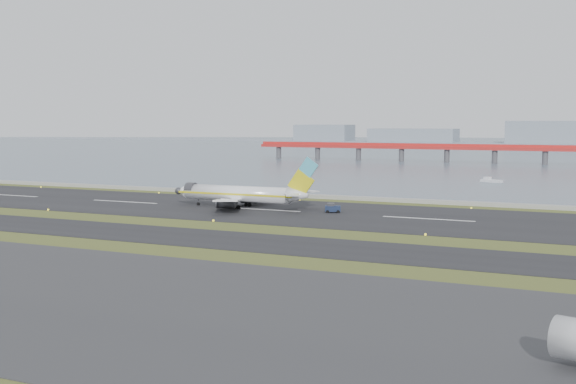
% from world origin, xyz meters
% --- Properties ---
extents(ground, '(1000.00, 1000.00, 0.00)m').
position_xyz_m(ground, '(0.00, 0.00, 0.00)').
color(ground, '#394E1B').
rests_on(ground, ground).
extents(taxiway_strip, '(1000.00, 18.00, 0.10)m').
position_xyz_m(taxiway_strip, '(0.00, -12.00, 0.05)').
color(taxiway_strip, black).
rests_on(taxiway_strip, ground).
extents(runway_strip, '(1000.00, 45.00, 0.10)m').
position_xyz_m(runway_strip, '(0.00, 30.00, 0.05)').
color(runway_strip, black).
rests_on(runway_strip, ground).
extents(seawall, '(1000.00, 2.50, 1.00)m').
position_xyz_m(seawall, '(0.00, 60.00, 0.50)').
color(seawall, gray).
rests_on(seawall, ground).
extents(bay_water, '(1400.00, 800.00, 1.30)m').
position_xyz_m(bay_water, '(0.00, 460.00, 0.00)').
color(bay_water, '#4A5C6B').
rests_on(bay_water, ground).
extents(red_pier, '(260.00, 5.00, 10.20)m').
position_xyz_m(red_pier, '(20.00, 250.00, 7.28)').
color(red_pier, red).
rests_on(red_pier, ground).
extents(far_shoreline, '(1400.00, 80.00, 60.50)m').
position_xyz_m(far_shoreline, '(13.62, 620.00, 6.07)').
color(far_shoreline, gray).
rests_on(far_shoreline, ground).
extents(airliner, '(38.52, 32.89, 12.80)m').
position_xyz_m(airliner, '(-5.80, 31.12, 3.46)').
color(airliner, white).
rests_on(airliner, ground).
extents(pushback_tug, '(4.02, 3.17, 2.26)m').
position_xyz_m(pushback_tug, '(17.37, 31.62, 1.10)').
color(pushback_tug, '#16213D').
rests_on(pushback_tug, ground).
extents(workboat_near, '(7.94, 5.15, 1.85)m').
position_xyz_m(workboat_near, '(36.62, 133.99, 0.58)').
color(workboat_near, silver).
rests_on(workboat_near, ground).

